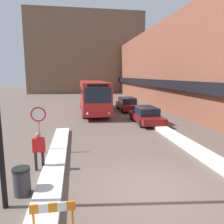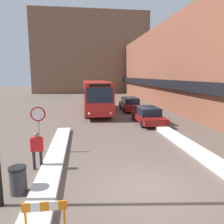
{
  "view_description": "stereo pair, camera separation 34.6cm",
  "coord_description": "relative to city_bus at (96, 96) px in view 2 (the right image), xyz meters",
  "views": [
    {
      "loc": [
        -2.59,
        -6.96,
        4.01
      ],
      "look_at": [
        -0.49,
        5.71,
        1.85
      ],
      "focal_mm": 35.0,
      "sensor_mm": 36.0,
      "label": 1
    },
    {
      "loc": [
        -2.25,
        -7.01,
        4.01
      ],
      "look_at": [
        -0.49,
        5.71,
        1.85
      ],
      "focal_mm": 35.0,
      "sensor_mm": 36.0,
      "label": 2
    }
  ],
  "objects": [
    {
      "name": "ground_plane",
      "position": [
        0.75,
        -16.7,
        -1.81
      ],
      "size": [
        160.0,
        160.0,
        0.0
      ],
      "primitive_type": "plane",
      "color": "#66564C"
    },
    {
      "name": "building_row_right",
      "position": [
        10.72,
        7.3,
        3.34
      ],
      "size": [
        5.5,
        60.0,
        10.34
      ],
      "color": "brown",
      "rests_on": "ground_plane"
    },
    {
      "name": "building_backdrop_far",
      "position": [
        0.75,
        29.34,
        7.21
      ],
      "size": [
        26.0,
        8.0,
        18.03
      ],
      "color": "brown",
      "rests_on": "ground_plane"
    },
    {
      "name": "snow_bank_left",
      "position": [
        -2.85,
        -13.92,
        -1.7
      ],
      "size": [
        0.9,
        12.19,
        0.21
      ],
      "color": "silver",
      "rests_on": "ground_plane"
    },
    {
      "name": "snow_bank_right",
      "position": [
        4.35,
        -14.96,
        -1.68
      ],
      "size": [
        0.9,
        13.37,
        0.26
      ],
      "color": "silver",
      "rests_on": "ground_plane"
    },
    {
      "name": "city_bus",
      "position": [
        0.0,
        0.0,
        0.0
      ],
      "size": [
        2.59,
        10.89,
        3.35
      ],
      "color": "red",
      "rests_on": "ground_plane"
    },
    {
      "name": "parked_car_front",
      "position": [
        3.95,
        -6.24,
        -1.11
      ],
      "size": [
        1.91,
        4.69,
        1.37
      ],
      "color": "maroon",
      "rests_on": "ground_plane"
    },
    {
      "name": "parked_car_middle",
      "position": [
        3.95,
        0.58,
        -1.07
      ],
      "size": [
        1.88,
        4.78,
        1.48
      ],
      "color": "maroon",
      "rests_on": "ground_plane"
    },
    {
      "name": "stop_sign",
      "position": [
        -3.76,
        -12.27,
        -0.04
      ],
      "size": [
        0.76,
        0.08,
        2.43
      ],
      "color": "gray",
      "rests_on": "ground_plane"
    },
    {
      "name": "pedestrian",
      "position": [
        -3.45,
        -14.45,
        -0.82
      ],
      "size": [
        0.53,
        0.25,
        1.65
      ],
      "rotation": [
        0.0,
        0.0,
        0.1
      ],
      "color": "#232328",
      "rests_on": "ground_plane"
    },
    {
      "name": "trash_bin",
      "position": [
        -3.73,
        -16.38,
        -1.33
      ],
      "size": [
        0.59,
        0.59,
        0.95
      ],
      "color": "#38383D",
      "rests_on": "ground_plane"
    },
    {
      "name": "construction_barricade",
      "position": [
        -2.48,
        -18.62,
        -1.14
      ],
      "size": [
        1.1,
        0.06,
        0.94
      ],
      "color": "orange",
      "rests_on": "ground_plane"
    }
  ]
}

